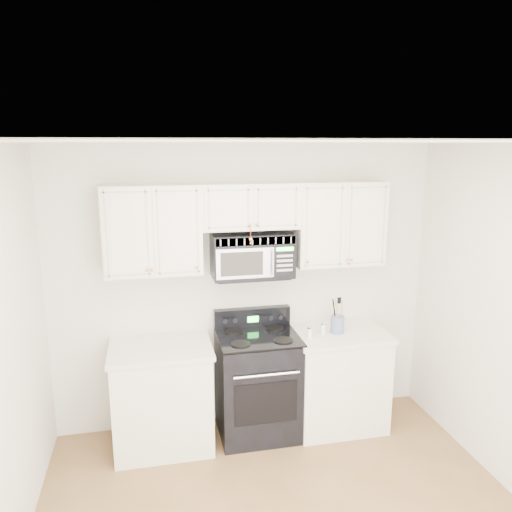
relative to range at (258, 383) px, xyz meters
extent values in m
cube|color=silver|center=(-0.05, -1.45, 2.12)|extent=(3.50, 3.50, 0.01)
cube|color=beige|center=(-0.05, 0.30, 0.82)|extent=(3.50, 0.01, 2.60)
cube|color=silver|center=(-0.85, -0.02, -0.04)|extent=(0.82, 0.63, 0.88)
cube|color=silver|center=(-0.85, -0.02, 0.42)|extent=(0.86, 0.65, 0.04)
cube|color=black|center=(-0.85, 0.02, -0.43)|extent=(0.82, 0.55, 0.10)
cube|color=silver|center=(0.75, -0.02, -0.04)|extent=(0.82, 0.63, 0.88)
cube|color=silver|center=(0.75, -0.02, 0.42)|extent=(0.86, 0.65, 0.04)
cube|color=black|center=(0.75, 0.02, -0.43)|extent=(0.82, 0.55, 0.10)
cube|color=black|center=(0.00, 0.00, -0.02)|extent=(0.71, 0.61, 0.92)
cube|color=black|center=(0.00, -0.31, -0.03)|extent=(0.54, 0.01, 0.37)
cylinder|color=silver|center=(0.00, -0.34, 0.24)|extent=(0.56, 0.02, 0.02)
cube|color=black|center=(0.00, 0.00, 0.44)|extent=(0.71, 0.61, 0.02)
cube|color=black|center=(0.00, 0.26, 0.53)|extent=(0.71, 0.08, 0.19)
cube|color=#2DFF43|center=(0.00, 0.21, 0.53)|extent=(0.10, 0.00, 0.06)
cube|color=silver|center=(-0.87, 0.13, 1.41)|extent=(0.80, 0.33, 0.75)
cube|color=silver|center=(0.77, 0.13, 1.41)|extent=(0.80, 0.33, 0.75)
cube|color=silver|center=(-0.05, 0.13, 1.59)|extent=(0.84, 0.33, 0.39)
sphere|color=#E49A49|center=(-0.89, -0.05, 1.12)|extent=(0.03, 0.03, 0.03)
sphere|color=#E49A49|center=(-0.53, -0.05, 1.12)|extent=(0.03, 0.03, 0.03)
sphere|color=#E49A49|center=(0.43, -0.05, 1.12)|extent=(0.03, 0.03, 0.03)
sphere|color=#E49A49|center=(0.79, -0.05, 1.12)|extent=(0.03, 0.03, 0.03)
sphere|color=#E49A49|center=(-0.08, -0.05, 1.46)|extent=(0.03, 0.03, 0.03)
sphere|color=#E49A49|center=(-0.02, -0.05, 1.46)|extent=(0.03, 0.03, 0.03)
cylinder|color=#B7160C|center=(-0.08, -0.05, 1.40)|extent=(0.00, 0.00, 0.12)
sphere|color=#E49A49|center=(-0.08, -0.05, 1.33)|extent=(0.04, 0.04, 0.04)
cube|color=black|center=(-0.03, 0.12, 1.16)|extent=(0.70, 0.35, 0.39)
cube|color=#A8A8A4|center=(-0.03, -0.05, 1.31)|extent=(0.68, 0.01, 0.07)
cube|color=#A4A4A4|center=(-0.12, -0.06, 1.13)|extent=(0.49, 0.01, 0.26)
cube|color=black|center=(-0.15, -0.06, 1.13)|extent=(0.36, 0.01, 0.20)
cube|color=black|center=(0.22, -0.06, 1.13)|extent=(0.19, 0.01, 0.26)
cube|color=#2DFF43|center=(0.22, -0.06, 1.24)|extent=(0.15, 0.00, 0.03)
cylinder|color=silver|center=(0.11, -0.09, 1.13)|extent=(0.02, 0.02, 0.22)
cylinder|color=slate|center=(0.73, -0.04, 0.51)|extent=(0.12, 0.12, 0.16)
cylinder|color=#95704B|center=(0.76, -0.04, 0.59)|extent=(0.01, 0.01, 0.27)
cylinder|color=black|center=(0.71, -0.01, 0.60)|extent=(0.01, 0.01, 0.29)
cylinder|color=#95704B|center=(0.71, -0.07, 0.61)|extent=(0.01, 0.01, 0.31)
cylinder|color=silver|center=(0.44, -0.11, 0.48)|extent=(0.04, 0.04, 0.09)
cylinder|color=silver|center=(0.44, -0.11, 0.53)|extent=(0.04, 0.04, 0.02)
cylinder|color=silver|center=(0.59, -0.04, 0.48)|extent=(0.04, 0.04, 0.09)
cylinder|color=silver|center=(0.59, -0.04, 0.53)|extent=(0.04, 0.04, 0.02)
camera|label=1|loc=(-0.89, -4.05, 2.11)|focal=35.00mm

